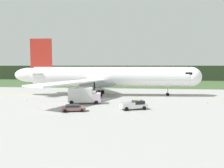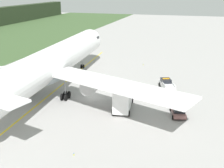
# 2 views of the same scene
# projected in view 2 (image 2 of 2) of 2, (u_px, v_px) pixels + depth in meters

# --- Properties ---
(ground) EXTENTS (320.00, 320.00, 0.00)m
(ground) POSITION_uv_depth(u_px,v_px,m) (93.00, 97.00, 51.63)
(ground) COLOR #9B9997
(taxiway_centerline_main) EXTENTS (70.33, 4.70, 0.01)m
(taxiway_centerline_main) POSITION_uv_depth(u_px,v_px,m) (54.00, 91.00, 54.52)
(taxiway_centerline_main) COLOR yellow
(taxiway_centerline_main) RESTS_ON ground
(airliner) EXTENTS (54.50, 51.03, 16.53)m
(airliner) POSITION_uv_depth(u_px,v_px,m) (51.00, 64.00, 52.19)
(airliner) COLOR white
(airliner) RESTS_ON ground
(ops_pickup_truck) EXTENTS (5.66, 3.68, 1.94)m
(ops_pickup_truck) POSITION_uv_depth(u_px,v_px,m) (167.00, 84.00, 55.54)
(ops_pickup_truck) COLOR white
(ops_pickup_truck) RESTS_ON ground
(catering_truck) EXTENTS (7.51, 3.46, 3.82)m
(catering_truck) POSITION_uv_depth(u_px,v_px,m) (123.00, 98.00, 46.03)
(catering_truck) COLOR silver
(catering_truck) RESTS_ON ground
(staff_car) EXTENTS (4.79, 2.83, 1.30)m
(staff_car) POSITION_uv_depth(u_px,v_px,m) (178.00, 111.00, 44.21)
(staff_car) COLOR #7B514F
(staff_car) RESTS_ON ground
(apron_cone) EXTENTS (0.47, 0.47, 0.59)m
(apron_cone) POSITION_uv_depth(u_px,v_px,m) (149.00, 87.00, 56.11)
(apron_cone) COLOR black
(apron_cone) RESTS_ON ground
(taxiway_edge_light_east) EXTENTS (0.12, 0.12, 0.47)m
(taxiway_edge_light_east) POSITION_uv_depth(u_px,v_px,m) (143.00, 64.00, 72.49)
(taxiway_edge_light_east) COLOR yellow
(taxiway_edge_light_east) RESTS_ON ground
(taxiway_edge_light_west) EXTENTS (0.12, 0.12, 0.36)m
(taxiway_edge_light_west) POSITION_uv_depth(u_px,v_px,m) (74.00, 154.00, 33.77)
(taxiway_edge_light_west) COLOR yellow
(taxiway_edge_light_west) RESTS_ON ground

